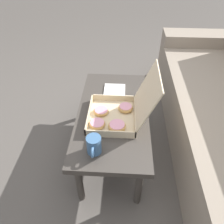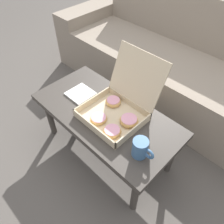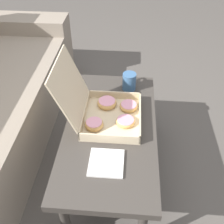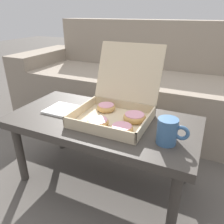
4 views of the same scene
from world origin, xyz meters
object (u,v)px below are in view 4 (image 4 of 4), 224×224
object	(u,v)px
couch	(149,88)
coffee_mug	(168,131)
coffee_table	(102,127)
pastry_box	(118,107)

from	to	relation	value
couch	coffee_mug	world-z (taller)	couch
coffee_table	coffee_mug	xyz separation A→B (m)	(0.35, -0.09, 0.10)
coffee_table	pastry_box	world-z (taller)	pastry_box
coffee_table	pastry_box	distance (m)	0.13
pastry_box	coffee_table	bearing A→B (deg)	-149.24
couch	coffee_mug	distance (m)	1.05
coffee_mug	pastry_box	bearing A→B (deg)	155.06
coffee_table	coffee_mug	distance (m)	0.37
pastry_box	couch	bearing A→B (deg)	94.78
coffee_table	pastry_box	xyz separation A→B (m)	(0.07, 0.04, 0.11)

